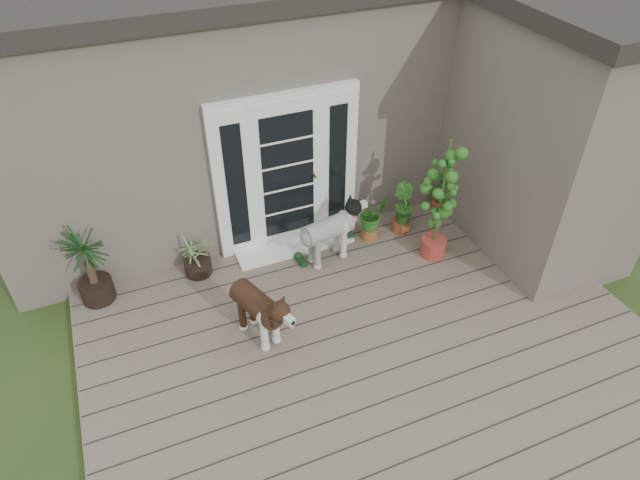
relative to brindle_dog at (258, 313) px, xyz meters
name	(u,v)px	position (x,y,z in m)	size (l,w,h in m)	color
deck	(374,352)	(1.12, -0.67, -0.43)	(6.20, 4.60, 0.12)	#6B5B4C
house_main	(252,83)	(1.12, 3.58, 1.06)	(7.40, 4.00, 3.10)	#665E54
house_wing	(549,141)	(4.02, 0.43, 1.06)	(1.60, 2.40, 3.10)	#665E54
roof_wing	(589,3)	(4.02, 0.43, 2.71)	(1.80, 2.60, 0.20)	#2D2826
door_unit	(287,173)	(0.92, 1.53, 0.71)	(1.90, 0.14, 2.15)	white
door_step	(295,246)	(0.92, 1.33, -0.34)	(1.60, 0.40, 0.05)	white
brindle_dog	(258,313)	(0.00, 0.00, 0.00)	(0.38, 0.89, 0.74)	#3F2516
white_dog	(328,237)	(1.24, 0.94, 0.00)	(0.38, 0.88, 0.74)	beige
spider_plant	(196,254)	(-0.40, 1.33, -0.06)	(0.57, 0.57, 0.61)	#8BB06C
yucca	(88,265)	(-1.63, 1.33, 0.18)	(0.75, 0.75, 1.09)	black
herb_a	(370,221)	(1.96, 1.15, -0.09)	(0.44, 0.44, 0.56)	#205518
herb_b	(402,214)	(2.44, 1.14, -0.11)	(0.34, 0.34, 0.52)	#265217
herb_c	(443,194)	(3.23, 1.33, -0.09)	(0.36, 0.36, 0.56)	#17531B
sapling	(441,199)	(2.57, 0.49, 0.52)	(0.52, 0.52, 1.78)	#265B1A
clog_left	(301,260)	(0.89, 1.01, -0.33)	(0.12, 0.27, 0.08)	black
clog_right	(348,233)	(1.70, 1.29, -0.32)	(0.14, 0.31, 0.09)	#15351B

